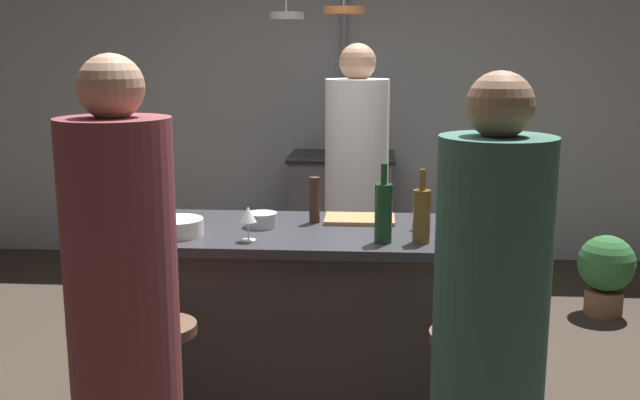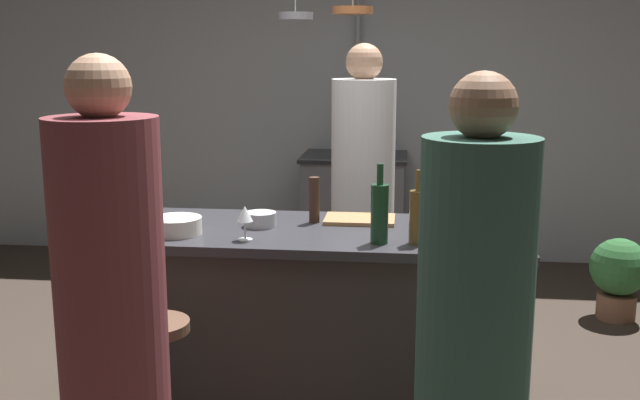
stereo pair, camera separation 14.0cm
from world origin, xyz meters
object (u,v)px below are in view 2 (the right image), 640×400
cutting_board (360,219)px  wine_bottle_dark (457,210)px  mixing_bowl_steel (261,219)px  guest_right (472,363)px  guest_left (113,334)px  wine_bottle_amber (418,216)px  wine_glass_near_left_guest (421,207)px  wine_bottle_rose (148,199)px  wine_bottle_green (380,212)px  mixing_bowl_wooden (477,237)px  chef (363,206)px  mixing_bowl_ceramic (176,226)px  stove_range (354,211)px  bar_stool_left (158,397)px  potted_plant (619,273)px  wine_glass_by_chef (245,216)px  pepper_mill (314,200)px

cutting_board → wine_bottle_dark: size_ratio=1.12×
cutting_board → mixing_bowl_steel: bearing=-160.9°
guest_right → guest_left: 1.14m
wine_bottle_amber → mixing_bowl_steel: (-0.69, 0.22, -0.08)m
wine_glass_near_left_guest → wine_bottle_amber: bearing=-93.7°
wine_bottle_amber → wine_bottle_rose: wine_bottle_rose is taller
wine_bottle_green → wine_glass_near_left_guest: wine_bottle_green is taller
mixing_bowl_steel → mixing_bowl_wooden: 0.96m
chef → mixing_bowl_wooden: (0.53, -1.21, 0.14)m
wine_bottle_dark → mixing_bowl_ceramic: 1.20m
cutting_board → wine_bottle_amber: (0.26, -0.37, 0.11)m
stove_range → guest_left: (-0.54, -3.43, 0.33)m
bar_stool_left → wine_glass_near_left_guest: size_ratio=4.66×
potted_plant → wine_bottle_green: wine_bottle_green is taller
chef → wine_bottle_amber: size_ratio=5.64×
bar_stool_left → wine_glass_near_left_guest: 1.33m
mixing_bowl_ceramic → bar_stool_left: bearing=-83.6°
wine_bottle_rose → wine_glass_by_chef: 0.52m
wine_bottle_amber → chef: bearing=103.6°
guest_left → wine_bottle_dark: (1.15, 0.95, 0.24)m
pepper_mill → mixing_bowl_wooden: size_ratio=1.24×
chef → wine_glass_near_left_guest: chef is taller
bar_stool_left → chef: bearing=67.5°
bar_stool_left → wine_glass_near_left_guest: wine_glass_near_left_guest is taller
guest_left → wine_bottle_amber: guest_left is taller
cutting_board → chef: bearing=92.4°
mixing_bowl_ceramic → pepper_mill: bearing=26.7°
wine_bottle_rose → wine_glass_near_left_guest: wine_bottle_rose is taller
wine_bottle_green → wine_glass_by_chef: wine_bottle_green is taller
stove_range → chef: 1.48m
mixing_bowl_steel → wine_bottle_dark: bearing=-3.2°
guest_right → wine_bottle_dark: bearing=89.3°
wine_bottle_amber → guest_left: bearing=-141.6°
mixing_bowl_steel → wine_glass_by_chef: bearing=-93.5°
chef → wine_bottle_dark: chef is taller
guest_right → pepper_mill: 1.33m
wine_bottle_amber → mixing_bowl_ceramic: 1.03m
bar_stool_left → mixing_bowl_steel: size_ratio=4.85×
wine_bottle_rose → wine_glass_by_chef: bearing=-21.9°
guest_left → wine_bottle_dark: bearing=39.6°
wine_bottle_amber → mixing_bowl_wooden: 0.25m
chef → wine_bottle_amber: (0.29, -1.22, 0.22)m
wine_glass_near_left_guest → stove_range: bearing=100.6°
chef → potted_plant: chef is taller
chef → mixing_bowl_wooden: 1.33m
wine_glass_by_chef → mixing_bowl_ceramic: wine_glass_by_chef is taller
wine_bottle_green → cutting_board: bearing=105.0°
wine_glass_by_chef → mixing_bowl_wooden: 0.95m
guest_right → mixing_bowl_wooden: bearing=84.2°
potted_plant → mixing_bowl_ceramic: 2.92m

